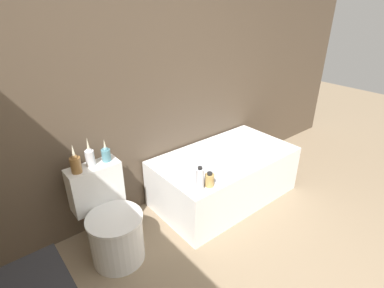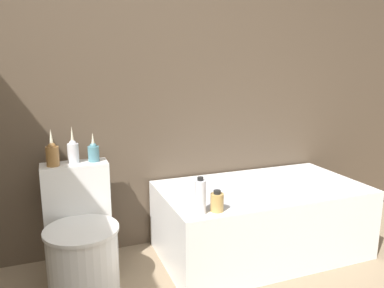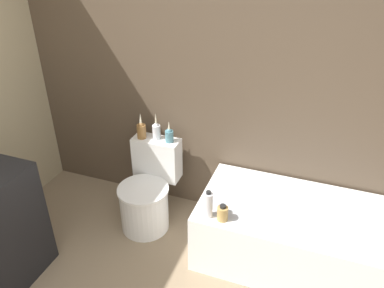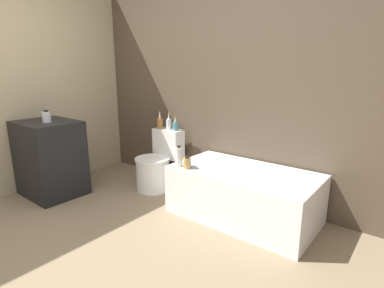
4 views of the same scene
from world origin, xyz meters
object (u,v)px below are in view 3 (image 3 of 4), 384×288
object	(u,v)px
toilet	(148,193)
vase_silver	(156,130)
vase_gold	(141,130)
shampoo_bottle_tall	(208,205)
shampoo_bottle_short	(223,213)
vase_bronze	(169,135)
bathtub	(293,234)

from	to	relation	value
toilet	vase_silver	bearing A→B (deg)	90.00
vase_gold	vase_silver	xyz separation A→B (m)	(0.12, 0.04, 0.00)
shampoo_bottle_tall	toilet	bearing A→B (deg)	153.60
vase_gold	shampoo_bottle_short	size ratio (longest dim) A/B	1.83
vase_silver	vase_bronze	distance (m)	0.12
vase_gold	vase_silver	world-z (taller)	vase_silver
vase_gold	shampoo_bottle_tall	bearing A→B (deg)	-33.72
shampoo_bottle_tall	vase_gold	bearing A→B (deg)	146.28
toilet	shampoo_bottle_short	size ratio (longest dim) A/B	5.72
shampoo_bottle_tall	vase_silver	bearing A→B (deg)	139.58
vase_bronze	bathtub	bearing A→B (deg)	-11.82
vase_bronze	shampoo_bottle_tall	size ratio (longest dim) A/B	0.86
bathtub	shampoo_bottle_short	xyz separation A→B (m)	(-0.48, -0.30, 0.30)
vase_gold	vase_silver	bearing A→B (deg)	16.41
toilet	vase_gold	size ratio (longest dim) A/B	3.13
shampoo_bottle_short	shampoo_bottle_tall	bearing A→B (deg)	-179.20
toilet	vase_silver	distance (m)	0.55
vase_silver	shampoo_bottle_short	distance (m)	0.95
bathtub	shampoo_bottle_tall	size ratio (longest dim) A/B	6.48
bathtub	vase_gold	size ratio (longest dim) A/B	6.15
toilet	vase_bronze	bearing A→B (deg)	60.17
vase_bronze	shampoo_bottle_tall	distance (m)	0.76
bathtub	vase_gold	xyz separation A→B (m)	(-1.35, 0.21, 0.55)
bathtub	shampoo_bottle_tall	distance (m)	0.74
toilet	vase_bronze	distance (m)	0.55
vase_silver	vase_bronze	size ratio (longest dim) A/B	1.24
bathtub	vase_bronze	distance (m)	1.25
toilet	vase_gold	xyz separation A→B (m)	(-0.12, 0.19, 0.50)
shampoo_bottle_tall	shampoo_bottle_short	world-z (taller)	shampoo_bottle_tall
shampoo_bottle_tall	shampoo_bottle_short	size ratio (longest dim) A/B	1.73
bathtub	vase_bronze	world-z (taller)	vase_bronze
vase_silver	shampoo_bottle_tall	bearing A→B (deg)	-40.42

